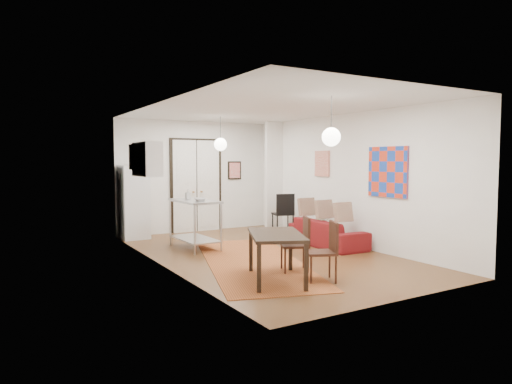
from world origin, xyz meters
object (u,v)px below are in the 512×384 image
sofa (327,233)px  fridge (134,202)px  kitchen_counter (195,216)px  black_side_chair (281,210)px  coffee_table (321,231)px  dining_chair_near (292,239)px  dining_table (276,239)px  dining_chair_far (317,246)px

sofa → fridge: size_ratio=1.13×
kitchen_counter → fridge: (-0.78, 1.86, 0.19)m
fridge → black_side_chair: (3.47, -1.11, -0.27)m
coffee_table → dining_chair_near: bearing=-139.7°
fridge → dining_table: bearing=-82.5°
dining_table → dining_chair_far: dining_chair_far is taller
dining_chair_near → dining_chair_far: same height
kitchen_counter → fridge: 2.03m
sofa → kitchen_counter: kitchen_counter is taller
sofa → dining_table: 3.20m
coffee_table → dining_chair_far: (-2.02, -2.41, 0.24)m
sofa → dining_chair_near: (-1.96, -1.43, 0.25)m
kitchen_counter → black_side_chair: (2.69, 0.74, -0.08)m
coffee_table → fridge: (-3.45, 2.80, 0.59)m
coffee_table → black_side_chair: 1.72m
sofa → fridge: (-3.40, 3.08, 0.59)m
dining_table → black_side_chair: bearing=55.5°
sofa → black_side_chair: (0.08, 1.97, 0.32)m
dining_table → coffee_table: bearing=39.5°
coffee_table → dining_chair_near: dining_chair_near is taller
sofa → dining_chair_near: 2.44m
coffee_table → fridge: 4.49m
dining_table → black_side_chair: black_side_chair is taller
fridge → dining_chair_near: fridge is taller
dining_chair_far → black_side_chair: 4.58m
coffee_table → fridge: fridge is taller
sofa → kitchen_counter: size_ratio=1.45×
fridge → dining_table: (0.84, -4.96, -0.22)m
coffee_table → dining_chair_near: (-2.02, -1.71, 0.24)m
kitchen_counter → dining_table: bearing=-90.9°
kitchen_counter → dining_table: kitchen_counter is taller
sofa → fridge: 4.63m
coffee_table → kitchen_counter: (-2.67, 0.94, 0.40)m
fridge → dining_chair_near: 4.75m
fridge → dining_chair_near: bearing=-74.4°
coffee_table → kitchen_counter: size_ratio=0.62×
dining_table → dining_chair_near: size_ratio=1.67×
kitchen_counter → dining_chair_far: bearing=-80.9°
kitchen_counter → dining_table: 3.10m
sofa → dining_chair_near: bearing=129.3°
kitchen_counter → fridge: size_ratio=0.78×
sofa → dining_chair_far: bearing=140.6°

